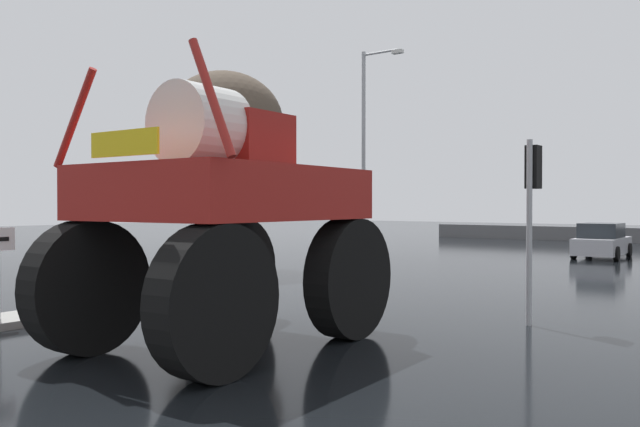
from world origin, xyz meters
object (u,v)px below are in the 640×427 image
oversize_sprayer (225,218)px  streetlight_far_left (366,143)px  sedan_ahead (602,241)px  traffic_signal_near_left (207,185)px  bare_tree_left (224,123)px  traffic_signal_near_right (532,190)px

oversize_sprayer → streetlight_far_left: size_ratio=0.59×
sedan_ahead → traffic_signal_near_left: (-6.18, -17.44, 2.16)m
traffic_signal_near_left → bare_tree_left: size_ratio=0.55×
oversize_sprayer → traffic_signal_near_left: oversize_sprayer is taller
oversize_sprayer → sedan_ahead: 22.44m
sedan_ahead → traffic_signal_near_left: size_ratio=1.05×
sedan_ahead → bare_tree_left: (-9.89, -13.13, 4.60)m
sedan_ahead → bare_tree_left: bare_tree_left is taller
traffic_signal_near_left → sedan_ahead: bearing=70.5°
traffic_signal_near_right → bare_tree_left: (-12.80, 4.30, 2.70)m
bare_tree_left → traffic_signal_near_left: bearing=-49.3°
streetlight_far_left → bare_tree_left: 8.47m
traffic_signal_near_right → streetlight_far_left: (-12.09, 12.74, 2.58)m
oversize_sprayer → traffic_signal_near_left: (-5.70, 4.95, 0.77)m
traffic_signal_near_right → bare_tree_left: size_ratio=0.50×
streetlight_far_left → traffic_signal_near_left: bearing=-76.8°
traffic_signal_near_left → streetlight_far_left: bearing=103.2°
traffic_signal_near_left → bare_tree_left: bare_tree_left is taller
sedan_ahead → streetlight_far_left: bearing=115.4°
traffic_signal_near_left → traffic_signal_near_right: 9.09m
sedan_ahead → streetlight_far_left: streetlight_far_left is taller
bare_tree_left → traffic_signal_near_right: bearing=-18.6°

